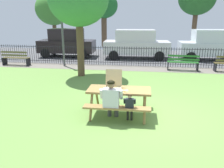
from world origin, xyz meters
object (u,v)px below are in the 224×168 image
(parked_car_center, at_px, (210,45))
(park_bench_center, at_px, (183,63))
(picnic_table_foreground, at_px, (119,95))
(adult_at_table, at_px, (111,99))
(pizza_box_open, at_px, (113,85))
(lamp_post_walkway, at_px, (62,25))
(parked_car_far_left, at_px, (67,43))
(far_tree_midleft, at_px, (104,7))
(far_tree_left, at_px, (53,9))
(pizza_slice_on_table, at_px, (125,91))
(parked_car_left, at_px, (136,44))
(park_bench_left, at_px, (16,58))
(child_at_table, at_px, (130,105))

(parked_car_center, bearing_deg, park_bench_center, -122.89)
(picnic_table_foreground, distance_m, adult_at_table, 0.53)
(pizza_box_open, height_order, lamp_post_walkway, lamp_post_walkway)
(parked_car_far_left, distance_m, far_tree_midleft, 6.84)
(picnic_table_foreground, height_order, far_tree_left, far_tree_left)
(pizza_slice_on_table, xyz_separation_m, far_tree_midleft, (-3.38, 15.73, 2.90))
(adult_at_table, relative_size, parked_car_left, 0.27)
(pizza_slice_on_table, relative_size, park_bench_center, 0.18)
(picnic_table_foreground, height_order, park_bench_left, park_bench_left)
(pizza_slice_on_table, xyz_separation_m, parked_car_center, (4.74, 9.64, 0.23))
(park_bench_left, bearing_deg, lamp_post_walkway, 3.24)
(child_at_table, height_order, park_bench_center, park_bench_center)
(far_tree_midleft, bearing_deg, lamp_post_walkway, -94.35)
(lamp_post_walkway, distance_m, far_tree_midleft, 9.45)
(pizza_box_open, bearing_deg, parked_car_left, 88.36)
(adult_at_table, bearing_deg, pizza_box_open, 92.30)
(parked_car_far_left, distance_m, parked_car_center, 9.74)
(parked_car_left, height_order, far_tree_left, far_tree_left)
(pizza_box_open, distance_m, parked_car_left, 9.49)
(park_bench_center, bearing_deg, far_tree_left, 138.91)
(parked_car_far_left, bearing_deg, far_tree_left, 118.70)
(pizza_slice_on_table, distance_m, far_tree_midleft, 16.35)
(child_at_table, distance_m, lamp_post_walkway, 8.22)
(parked_car_left, xyz_separation_m, far_tree_midleft, (-3.30, 6.10, 2.67))
(parked_car_far_left, height_order, far_tree_left, far_tree_left)
(adult_at_table, distance_m, lamp_post_walkway, 7.93)
(parked_car_far_left, bearing_deg, lamp_post_walkway, -74.38)
(parked_car_center, distance_m, far_tree_midleft, 10.50)
(park_bench_center, xyz_separation_m, parked_car_far_left, (-7.55, 3.40, 0.59))
(far_tree_left, bearing_deg, parked_car_far_left, -61.30)
(park_bench_center, distance_m, parked_car_far_left, 8.30)
(adult_at_table, distance_m, parked_car_left, 10.02)
(far_tree_midleft, bearing_deg, parked_car_far_left, -104.83)
(pizza_box_open, distance_m, pizza_slice_on_table, 0.39)
(child_at_table, bearing_deg, pizza_box_open, 133.22)
(lamp_post_walkway, xyz_separation_m, parked_car_far_left, (-0.90, 3.23, -1.31))
(parked_car_left, bearing_deg, far_tree_midleft, 118.44)
(park_bench_center, xyz_separation_m, parked_car_left, (-2.63, 3.39, 0.59))
(park_bench_left, xyz_separation_m, parked_car_left, (6.92, 3.40, 0.59))
(child_at_table, height_order, parked_car_left, parked_car_left)
(far_tree_midleft, bearing_deg, child_at_table, -77.62)
(adult_at_table, distance_m, far_tree_left, 18.20)
(lamp_post_walkway, bearing_deg, parked_car_center, 20.08)
(picnic_table_foreground, relative_size, pizza_box_open, 3.25)
(adult_at_table, relative_size, child_at_table, 1.42)
(parked_car_left, bearing_deg, pizza_slice_on_table, -89.51)
(park_bench_left, distance_m, parked_car_far_left, 3.99)
(child_at_table, distance_m, parked_car_left, 10.05)
(parked_car_far_left, bearing_deg, park_bench_center, -24.23)
(adult_at_table, xyz_separation_m, far_tree_left, (-8.00, 16.11, 2.83))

